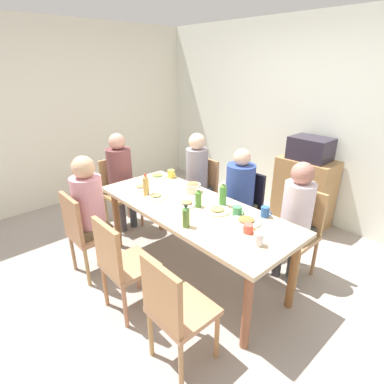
{
  "coord_description": "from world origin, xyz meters",
  "views": [
    {
      "loc": [
        1.94,
        -1.77,
        2.03
      ],
      "look_at": [
        0.0,
        0.0,
        0.91
      ],
      "focal_mm": 28.6,
      "sensor_mm": 36.0,
      "label": 1
    }
  ],
  "objects": [
    {
      "name": "plate_5",
      "position": [
        -0.07,
        -0.01,
        0.78
      ],
      "size": [
        0.2,
        0.2,
        0.04
      ],
      "color": "white",
      "rests_on": "dining_table"
    },
    {
      "name": "microwave",
      "position": [
        0.2,
        1.82,
        1.04
      ],
      "size": [
        0.48,
        0.36,
        0.28
      ],
      "primitive_type": "cube",
      "color": "#2B2532",
      "rests_on": "side_cabinet"
    },
    {
      "name": "plate_3",
      "position": [
        0.54,
        0.14,
        0.78
      ],
      "size": [
        0.26,
        0.26,
        0.04
      ],
      "color": "silver",
      "rests_on": "dining_table"
    },
    {
      "name": "person_0",
      "position": [
        -1.33,
        0.0,
        0.74
      ],
      "size": [
        0.3,
        0.3,
        1.25
      ],
      "color": "#3B414B",
      "rests_on": "ground_plane"
    },
    {
      "name": "plate_4",
      "position": [
        -0.72,
        -0.1,
        0.78
      ],
      "size": [
        0.21,
        0.21,
        0.04
      ],
      "color": "white",
      "rests_on": "dining_table"
    },
    {
      "name": "cup_3",
      "position": [
        -0.75,
        0.35,
        0.81
      ],
      "size": [
        0.12,
        0.08,
        0.09
      ],
      "color": "#E2CE4C",
      "rests_on": "dining_table"
    },
    {
      "name": "ground_plane",
      "position": [
        0.0,
        0.0,
        0.0
      ],
      "size": [
        6.37,
        6.37,
        0.0
      ],
      "primitive_type": "plane",
      "color": "#A1988F"
    },
    {
      "name": "bottle_0",
      "position": [
        0.18,
        0.23,
        0.87
      ],
      "size": [
        0.07,
        0.07,
        0.24
      ],
      "color": "#44893A",
      "rests_on": "dining_table"
    },
    {
      "name": "plate_0",
      "position": [
        0.23,
        0.1,
        0.78
      ],
      "size": [
        0.24,
        0.24,
        0.04
      ],
      "color": "beige",
      "rests_on": "dining_table"
    },
    {
      "name": "person_2",
      "position": [
        -0.0,
        0.7,
        0.72
      ],
      "size": [
        0.31,
        0.31,
        1.2
      ],
      "color": "brown",
      "rests_on": "ground_plane"
    },
    {
      "name": "wall_left",
      "position": [
        -2.71,
        0.0,
        1.3
      ],
      "size": [
        0.12,
        4.35,
        2.6
      ],
      "primitive_type": "cube",
      "color": "silver",
      "rests_on": "ground_plane"
    },
    {
      "name": "person_6",
      "position": [
        0.7,
        0.7,
        0.73
      ],
      "size": [
        0.3,
        0.3,
        1.21
      ],
      "color": "#3B4040",
      "rests_on": "ground_plane"
    },
    {
      "name": "dining_table",
      "position": [
        0.0,
        0.0,
        0.68
      ],
      "size": [
        2.09,
        0.83,
        0.76
      ],
      "color": "#CCB38D",
      "rests_on": "ground_plane"
    },
    {
      "name": "bowl_0",
      "position": [
        -0.26,
        0.25,
        0.82
      ],
      "size": [
        0.17,
        0.17,
        0.11
      ],
      "color": "beige",
      "rests_on": "dining_table"
    },
    {
      "name": "cup_1",
      "position": [
        0.4,
        0.18,
        0.8
      ],
      "size": [
        0.12,
        0.09,
        0.08
      ],
      "color": "#439259",
      "rests_on": "dining_table"
    },
    {
      "name": "chair_5",
      "position": [
        -0.7,
        0.8,
        0.51
      ],
      "size": [
        0.4,
        0.4,
        0.9
      ],
      "color": "#B3814D",
      "rests_on": "ground_plane"
    },
    {
      "name": "plate_2",
      "position": [
        -0.88,
        0.24,
        0.78
      ],
      "size": [
        0.24,
        0.24,
        0.04
      ],
      "color": "silver",
      "rests_on": "dining_table"
    },
    {
      "name": "chair_1",
      "position": [
        -0.7,
        -0.8,
        0.51
      ],
      "size": [
        0.4,
        0.4,
        0.9
      ],
      "color": "tan",
      "rests_on": "ground_plane"
    },
    {
      "name": "side_cabinet",
      "position": [
        0.2,
        1.82,
        0.45
      ],
      "size": [
        0.7,
        0.44,
        0.9
      ],
      "primitive_type": "cube",
      "color": "#A77A4A",
      "rests_on": "ground_plane"
    },
    {
      "name": "person_1",
      "position": [
        -0.7,
        -0.7,
        0.75
      ],
      "size": [
        0.3,
        0.3,
        1.25
      ],
      "color": "brown",
      "rests_on": "ground_plane"
    },
    {
      "name": "bottle_3",
      "position": [
        0.25,
        -0.3,
        0.86
      ],
      "size": [
        0.06,
        0.06,
        0.2
      ],
      "color": "#537833",
      "rests_on": "dining_table"
    },
    {
      "name": "person_5",
      "position": [
        -0.7,
        0.7,
        0.74
      ],
      "size": [
        0.3,
        0.3,
        1.25
      ],
      "color": "#414039",
      "rests_on": "ground_plane"
    },
    {
      "name": "bottle_2",
      "position": [
        0.04,
        0.04,
        0.85
      ],
      "size": [
        0.06,
        0.06,
        0.19
      ],
      "color": "#4B8134",
      "rests_on": "dining_table"
    },
    {
      "name": "bottle_1",
      "position": [
        -0.5,
        -0.17,
        0.87
      ],
      "size": [
        0.06,
        0.06,
        0.24
      ],
      "color": "tan",
      "rests_on": "dining_table"
    },
    {
      "name": "cup_4",
      "position": [
        0.66,
        0.01,
        0.8
      ],
      "size": [
        0.12,
        0.08,
        0.07
      ],
      "color": "#D35244",
      "rests_on": "dining_table"
    },
    {
      "name": "plate_1",
      "position": [
        -0.41,
        -0.12,
        0.78
      ],
      "size": [
        0.21,
        0.21,
        0.04
      ],
      "color": "white",
      "rests_on": "dining_table"
    },
    {
      "name": "chair_2",
      "position": [
        0.0,
        0.8,
        0.51
      ],
      "size": [
        0.4,
        0.4,
        0.9
      ],
      "color": "black",
      "rests_on": "ground_plane"
    },
    {
      "name": "chair_6",
      "position": [
        0.7,
        0.8,
        0.51
      ],
      "size": [
        0.4,
        0.4,
        0.9
      ],
      "color": "tan",
      "rests_on": "ground_plane"
    },
    {
      "name": "cup_2",
      "position": [
        0.83,
        -0.08,
        0.81
      ],
      "size": [
        0.11,
        0.07,
        0.1
      ],
      "color": "white",
      "rests_on": "dining_table"
    },
    {
      "name": "chair_3",
      "position": [
        0.7,
        -0.8,
        0.51
      ],
      "size": [
        0.4,
        0.4,
        0.9
      ],
      "color": "tan",
      "rests_on": "ground_plane"
    },
    {
      "name": "chair_4",
      "position": [
        0.0,
        -0.8,
        0.51
      ],
      "size": [
        0.4,
        0.4,
        0.9
      ],
      "color": "#A97C58",
      "rests_on": "ground_plane"
    },
    {
      "name": "chair_0",
      "position": [
        -1.42,
        0.0,
        0.51
      ],
      "size": [
        0.4,
        0.4,
        0.9
      ],
      "color": "#A47D4C",
      "rests_on": "ground_plane"
    },
    {
      "name": "wall_back",
      "position": [
        0.0,
        2.12,
        1.3
      ],
      "size": [
        5.55,
        0.12,
        2.6
      ],
      "primitive_type": "cube",
      "color": "silver",
      "rests_on": "ground_plane"
    },
    {
      "name": "cup_0",
      "position": [
        0.59,
        0.34,
        0.81
      ],
      "size": [
        0.11,
        0.07,
        0.1
      ],
      "color": "#2C599F",
      "rests_on": "dining_table"
    }
  ]
}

